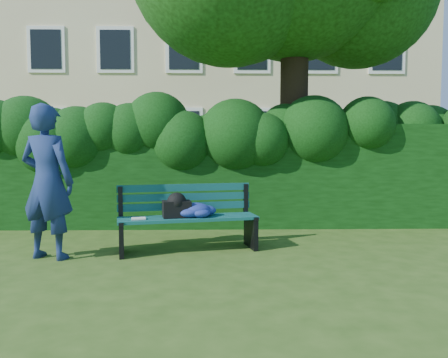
{
  "coord_description": "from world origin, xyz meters",
  "views": [
    {
      "loc": [
        -0.14,
        -5.66,
        1.41
      ],
      "look_at": [
        0.0,
        0.6,
        0.95
      ],
      "focal_mm": 35.0,
      "sensor_mm": 36.0,
      "label": 1
    }
  ],
  "objects": [
    {
      "name": "ground",
      "position": [
        0.0,
        0.0,
        0.0
      ],
      "size": [
        80.0,
        80.0,
        0.0
      ],
      "primitive_type": "plane",
      "color": "#304F18",
      "rests_on": "ground"
    },
    {
      "name": "apartment_building",
      "position": [
        -0.0,
        13.99,
        6.0
      ],
      "size": [
        16.0,
        8.08,
        12.0
      ],
      "color": "#C8B286",
      "rests_on": "ground"
    },
    {
      "name": "hedge",
      "position": [
        0.0,
        2.2,
        0.9
      ],
      "size": [
        10.0,
        1.0,
        1.8
      ],
      "color": "black",
      "rests_on": "ground"
    },
    {
      "name": "park_bench",
      "position": [
        -0.5,
        0.23,
        0.5
      ],
      "size": [
        1.94,
        0.95,
        0.89
      ],
      "rotation": [
        0.0,
        0.0,
        0.22
      ],
      "color": "#0F4F4C",
      "rests_on": "ground"
    },
    {
      "name": "man_reading",
      "position": [
        -2.24,
        -0.16,
        0.97
      ],
      "size": [
        0.81,
        0.64,
        1.95
      ],
      "primitive_type": "imported",
      "rotation": [
        0.0,
        0.0,
        2.87
      ],
      "color": "navy",
      "rests_on": "ground"
    }
  ]
}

